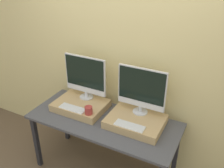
# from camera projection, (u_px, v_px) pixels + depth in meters

# --- Properties ---
(wall_back) EXTENTS (8.00, 0.04, 2.60)m
(wall_back) POSITION_uv_depth(u_px,v_px,m) (121.00, 63.00, 2.86)
(wall_back) COLOR #DBC684
(wall_back) RESTS_ON ground_plane
(workbench) EXTENTS (1.68, 0.71, 0.77)m
(workbench) POSITION_uv_depth(u_px,v_px,m) (104.00, 126.00, 2.81)
(workbench) COLOR #47474C
(workbench) RESTS_ON ground_plane
(wooden_riser_left) EXTENTS (0.59, 0.45, 0.09)m
(wooden_riser_left) POSITION_uv_depth(u_px,v_px,m) (81.00, 105.00, 2.95)
(wooden_riser_left) COLOR tan
(wooden_riser_left) RESTS_ON workbench
(monitor_left) EXTENTS (0.53, 0.16, 0.53)m
(monitor_left) POSITION_uv_depth(u_px,v_px,m) (85.00, 76.00, 2.90)
(monitor_left) COLOR silver
(monitor_left) RESTS_ON wooden_riser_left
(keyboard_left) EXTENTS (0.31, 0.11, 0.01)m
(keyboard_left) POSITION_uv_depth(u_px,v_px,m) (73.00, 108.00, 2.80)
(keyboard_left) COLOR silver
(keyboard_left) RESTS_ON wooden_riser_left
(mug) EXTENTS (0.09, 0.09, 0.09)m
(mug) POSITION_uv_depth(u_px,v_px,m) (89.00, 110.00, 2.69)
(mug) COLOR #9E332D
(mug) RESTS_ON wooden_riser_left
(wooden_riser_right) EXTENTS (0.59, 0.45, 0.09)m
(wooden_riser_right) POSITION_uv_depth(u_px,v_px,m) (135.00, 121.00, 2.66)
(wooden_riser_right) COLOR tan
(wooden_riser_right) RESTS_ON workbench
(monitor_right) EXTENTS (0.53, 0.16, 0.53)m
(monitor_right) POSITION_uv_depth(u_px,v_px,m) (141.00, 89.00, 2.61)
(monitor_right) COLOR silver
(monitor_right) RESTS_ON wooden_riser_right
(keyboard_right) EXTENTS (0.31, 0.11, 0.01)m
(keyboard_right) POSITION_uv_depth(u_px,v_px,m) (130.00, 126.00, 2.51)
(keyboard_right) COLOR silver
(keyboard_right) RESTS_ON wooden_riser_right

